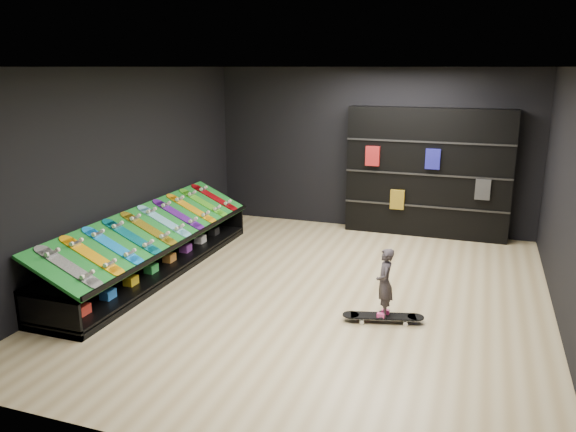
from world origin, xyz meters
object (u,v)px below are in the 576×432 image
(display_rack, at_px, (155,256))
(child, at_px, (384,296))
(back_shelving, at_px, (427,173))
(floor_skateboard, at_px, (383,319))

(display_rack, relative_size, child, 8.85)
(child, bearing_deg, back_shelving, 168.13)
(display_rack, distance_m, back_shelving, 4.99)
(display_rack, distance_m, floor_skateboard, 3.61)
(display_rack, xyz_separation_m, floor_skateboard, (3.55, -0.60, -0.21))
(display_rack, bearing_deg, child, -9.62)
(back_shelving, bearing_deg, floor_skateboard, -90.91)
(floor_skateboard, height_order, child, child)
(back_shelving, height_order, child, back_shelving)
(display_rack, relative_size, floor_skateboard, 4.59)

